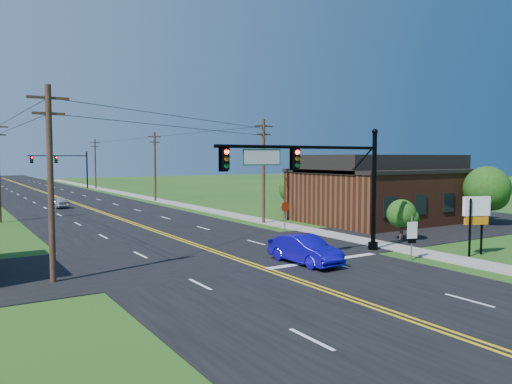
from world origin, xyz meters
TOP-DOWN VIEW (x-y plane):
  - ground at (0.00, 0.00)m, footprint 260.00×260.00m
  - road_main at (0.00, 50.00)m, footprint 16.00×220.00m
  - road_cross at (0.00, 12.00)m, footprint 70.00×10.00m
  - sidewalk at (10.50, 40.00)m, footprint 2.00×160.00m
  - signal_mast_main at (4.34, 8.00)m, footprint 11.30×0.60m
  - signal_mast_far at (4.44, 80.00)m, footprint 10.98×0.60m
  - brick_building at (20.00, 18.00)m, footprint 14.20×11.20m
  - utility_pole_left_a at (-9.50, 10.00)m, footprint 1.80×0.28m
  - utility_pole_right_a at (9.80, 22.00)m, footprint 1.80×0.28m
  - utility_pole_right_b at (9.80, 48.00)m, footprint 1.80×0.28m
  - utility_pole_right_c at (9.80, 78.00)m, footprint 1.80×0.28m
  - tree_right_front at (25.00, 11.00)m, footprint 3.80×3.80m
  - tree_right_back at (16.00, 26.00)m, footprint 3.00×3.00m
  - shrub_corner at (13.00, 9.50)m, footprint 2.00×2.00m
  - blue_car at (2.68, 6.98)m, footprint 1.85×4.70m
  - distant_car at (-2.68, 45.22)m, footprint 2.01×3.87m
  - route_sign at (8.42, 4.67)m, footprint 0.61×0.21m
  - stop_sign at (8.50, 16.98)m, footprint 0.85×0.16m
  - pylon_sign at (12.62, 3.58)m, footprint 1.67×0.77m

SIDE VIEW (x-z plane):
  - ground at x=0.00m, z-range 0.00..0.00m
  - road_main at x=0.00m, z-range 0.00..0.04m
  - road_cross at x=0.00m, z-range 0.00..0.04m
  - sidewalk at x=10.50m, z-range 0.00..0.08m
  - distant_car at x=-2.68m, z-range 0.00..1.26m
  - blue_car at x=2.68m, z-range 0.00..1.52m
  - route_sign at x=8.42m, z-range 0.21..2.70m
  - stop_sign at x=8.50m, z-range 0.53..2.92m
  - shrub_corner at x=13.00m, z-range 0.42..3.28m
  - brick_building at x=20.00m, z-range 0.00..4.70m
  - pylon_sign at x=12.62m, z-range 0.80..4.26m
  - tree_right_back at x=16.00m, z-range 0.55..4.65m
  - tree_right_front at x=25.00m, z-range 0.60..5.60m
  - signal_mast_far at x=4.44m, z-range 0.81..8.29m
  - utility_pole_left_a at x=-9.50m, z-range 0.22..9.22m
  - utility_pole_right_a at x=9.80m, z-range 0.22..9.22m
  - utility_pole_right_b at x=9.80m, z-range 0.22..9.22m
  - utility_pole_right_c at x=9.80m, z-range 0.22..9.22m
  - signal_mast_main at x=4.34m, z-range 1.01..8.49m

